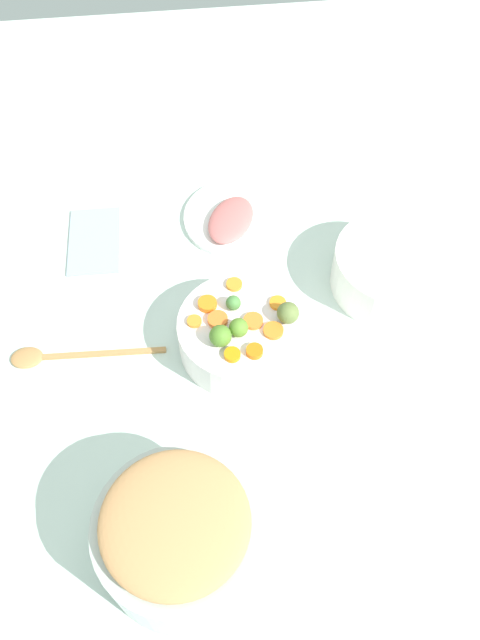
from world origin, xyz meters
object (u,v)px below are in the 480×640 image
object	(u,v)px
serving_bowl_carrots	(240,335)
wooden_spoon	(54,356)
ham_plate	(237,217)
metal_pot	(180,539)
casserole_dish	(392,270)

from	to	relation	value
serving_bowl_carrots	wooden_spoon	bearing A→B (deg)	87.50
ham_plate	metal_pot	bearing A→B (deg)	166.60
wooden_spoon	casserole_dish	xyz separation A→B (m)	(0.10, -0.70, 0.04)
serving_bowl_carrots	casserole_dish	xyz separation A→B (m)	(0.12, -0.33, 0.01)
metal_pot	wooden_spoon	bearing A→B (deg)	29.78
metal_pot	wooden_spoon	distance (m)	0.46
metal_pot	ham_plate	distance (m)	0.75
metal_pot	serving_bowl_carrots	bearing A→B (deg)	-20.02
serving_bowl_carrots	metal_pot	distance (m)	0.41
serving_bowl_carrots	casserole_dish	world-z (taller)	casserole_dish
ham_plate	casserole_dish	bearing A→B (deg)	-126.87
metal_pot	casserole_dish	bearing A→B (deg)	-43.16
metal_pot	ham_plate	xyz separation A→B (m)	(0.72, -0.17, -0.06)
casserole_dish	serving_bowl_carrots	bearing A→B (deg)	109.83
wooden_spoon	serving_bowl_carrots	bearing A→B (deg)	-92.50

